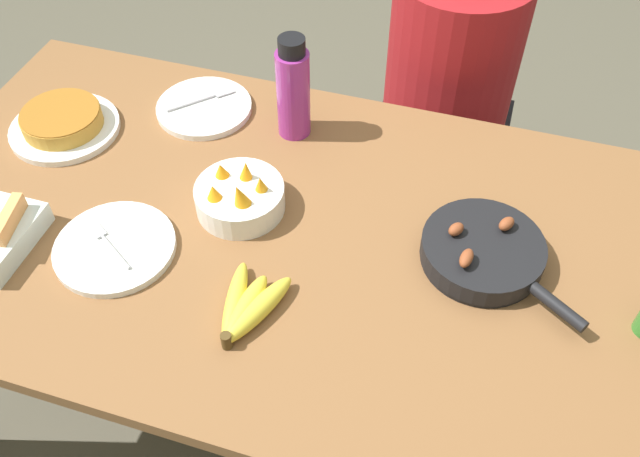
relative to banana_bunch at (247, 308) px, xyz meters
The scene contains 10 objects.
ground_plane 0.79m from the banana_bunch, 71.09° to the left, with size 14.00×14.00×0.00m, color #565142.
dining_table 0.25m from the banana_bunch, 71.09° to the left, with size 1.86×0.95×0.73m.
banana_bunch is the anchor object (origin of this frame).
skillet 0.48m from the banana_bunch, 32.64° to the left, with size 0.33×0.27×0.08m.
frittata_plate_center 0.71m from the banana_bunch, 149.07° to the left, with size 0.26×0.26×0.06m.
empty_plate_near_front 0.32m from the banana_bunch, 168.09° to the left, with size 0.25×0.25×0.02m.
empty_plate_far_left 0.62m from the banana_bunch, 121.03° to the left, with size 0.23×0.23×0.02m.
fruit_bowl_mango 0.28m from the banana_bunch, 114.14° to the left, with size 0.19×0.19×0.11m.
water_bottle 0.54m from the banana_bunch, 99.01° to the left, with size 0.08×0.08×0.25m.
person_figure 1.03m from the banana_bunch, 76.83° to the left, with size 0.40×0.40×1.20m.
Camera 1 is at (0.27, -0.87, 1.79)m, focal length 38.00 mm.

